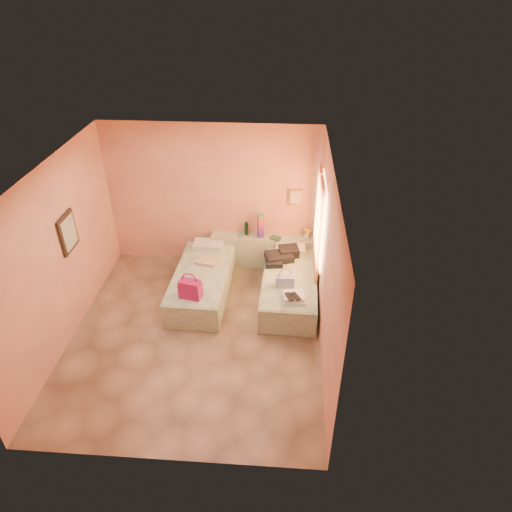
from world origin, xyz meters
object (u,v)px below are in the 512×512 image
at_px(bed_left, 202,283).
at_px(blue_handbag, 285,281).
at_px(water_bottle, 246,228).
at_px(bed_right, 289,287).
at_px(green_book, 276,238).
at_px(magenta_handbag, 190,288).
at_px(headboard_ledge, 263,251).
at_px(flower_vase, 307,232).
at_px(towel_stack, 295,298).

xyz_separation_m(bed_left, blue_handbag, (1.49, -0.32, 0.35)).
distance_m(water_bottle, blue_handbag, 1.62).
bearing_deg(bed_right, green_book, 108.26).
bearing_deg(water_bottle, green_book, -11.93).
distance_m(bed_right, magenta_handbag, 1.82).
relative_size(water_bottle, magenta_handbag, 0.77).
distance_m(headboard_ledge, green_book, 0.42).
height_order(bed_left, water_bottle, water_bottle).
height_order(green_book, blue_handbag, blue_handbag).
height_order(bed_left, magenta_handbag, magenta_handbag).
xyz_separation_m(flower_vase, blue_handbag, (-0.39, -1.39, -0.16)).
height_order(headboard_ledge, magenta_handbag, magenta_handbag).
bearing_deg(blue_handbag, flower_vase, 69.90).
bearing_deg(blue_handbag, green_book, 94.63).
xyz_separation_m(headboard_ledge, towel_stack, (0.61, -1.75, 0.23)).
bearing_deg(flower_vase, towel_stack, -97.14).
xyz_separation_m(headboard_ledge, magenta_handbag, (-1.09, -1.76, 0.34)).
bearing_deg(towel_stack, headboard_ledge, 109.28).
distance_m(bed_left, magenta_handbag, 0.83).
bearing_deg(water_bottle, towel_stack, -62.15).
bearing_deg(towel_stack, blue_handbag, 114.57).
distance_m(headboard_ledge, water_bottle, 0.57).
relative_size(flower_vase, towel_stack, 0.65).
relative_size(water_bottle, blue_handbag, 0.87).
distance_m(magenta_handbag, blue_handbag, 1.58).
bearing_deg(water_bottle, bed_right, -51.84).
bearing_deg(magenta_handbag, headboard_ledge, 70.33).
distance_m(water_bottle, magenta_handbag, 1.96).
height_order(headboard_ledge, flower_vase, flower_vase).
bearing_deg(flower_vase, bed_left, -150.22).
xyz_separation_m(headboard_ledge, green_book, (0.23, -0.08, 0.34)).
distance_m(bed_left, water_bottle, 1.41).
height_order(flower_vase, towel_stack, flower_vase).
bearing_deg(towel_stack, flower_vase, 82.86).
relative_size(green_book, blue_handbag, 0.63).
bearing_deg(headboard_ledge, green_book, -17.72).
distance_m(water_bottle, towel_stack, 2.04).
bearing_deg(water_bottle, headboard_ledge, -7.73).
xyz_separation_m(magenta_handbag, towel_stack, (1.70, 0.02, -0.12)).
xyz_separation_m(bed_left, water_bottle, (0.71, 1.10, 0.54)).
height_order(bed_right, water_bottle, water_bottle).
xyz_separation_m(green_book, towel_stack, (0.38, -1.67, -0.12)).
height_order(bed_left, flower_vase, flower_vase).
bearing_deg(magenta_handbag, bed_left, 98.56).
xyz_separation_m(bed_left, magenta_handbag, (-0.04, -0.71, 0.42)).
bearing_deg(blue_handbag, magenta_handbag, -169.77).
relative_size(water_bottle, green_book, 1.39).
relative_size(headboard_ledge, towel_stack, 5.86).
height_order(headboard_ledge, green_book, green_book).
relative_size(headboard_ledge, blue_handbag, 6.54).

